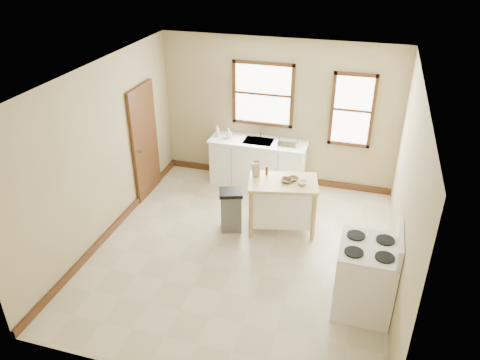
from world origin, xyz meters
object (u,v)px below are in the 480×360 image
Objects in this scene: trash_bin at (231,210)px; soap_bottle_b at (229,134)px; dish_rack at (288,143)px; bowl_c at (302,183)px; bowl_b at (293,179)px; knife_block at (256,170)px; bowl_a at (286,180)px; gas_stove at (366,269)px; soap_bottle_a at (217,131)px; pepper_grinder at (267,170)px; kitchen_island at (282,205)px.

soap_bottle_b is at bearing 89.09° from trash_bin.
dish_rack is 2.21× the size of bowl_c.
knife_block is at bearing -178.47° from bowl_b.
knife_block reaches higher than bowl_a.
gas_stove is (1.60, -2.89, -0.34)m from dish_rack.
soap_bottle_a is at bearing 95.95° from trash_bin.
knife_block is 0.16× the size of gas_stove.
soap_bottle_a is 1.72m from knife_block.
knife_block is at bearing -33.12° from soap_bottle_a.
soap_bottle_a is 2.36m from bowl_c.
soap_bottle_b is 1.95m from bowl_a.
pepper_grinder is 0.89m from trash_bin.
knife_block is at bearing 139.69° from gas_stove.
gas_stove reaches higher than knife_block.
kitchen_island is 0.57m from bowl_c.
soap_bottle_a is at bearing 135.72° from pepper_grinder.
knife_block is 0.53m from bowl_a.
trash_bin is at bearing -159.53° from bowl_b.
bowl_b is at bearing -20.17° from soap_bottle_a.
kitchen_island is 5.50× the size of knife_block.
gas_stove is (2.21, -1.26, 0.26)m from trash_bin.
pepper_grinder is 0.78× the size of bowl_a.
knife_block is 1.19× the size of bowl_b.
kitchen_island is 5.70× the size of bowl_a.
gas_stove is (1.72, -1.67, -0.35)m from pepper_grinder.
dish_rack is 1.32m from knife_block.
bowl_a is at bearing -23.68° from soap_bottle_a.
knife_block is 0.79m from bowl_c.
soap_bottle_b reaches higher than bowl_c.
bowl_a is 0.26m from bowl_c.
soap_bottle_b is 1.96m from bowl_b.
soap_bottle_b is 1.18× the size of bowl_c.
gas_stove reaches higher than soap_bottle_b.
soap_bottle_a reaches higher than trash_bin.
bowl_c is at bearing -1.58° from bowl_a.
dish_rack is 0.50× the size of trash_bin.
pepper_grinder is (0.16, 0.08, -0.03)m from knife_block.
knife_block reaches higher than trash_bin.
knife_block is 0.62m from bowl_b.
knife_block reaches higher than pepper_grinder.
gas_stove reaches higher than trash_bin.
dish_rack is at bearing 100.03° from bowl_a.
pepper_grinder is at bearing -60.96° from soap_bottle_b.
dish_rack is 0.33× the size of kitchen_island.
bowl_c is 0.13× the size of gas_stove.
bowl_c reaches higher than bowl_a.
soap_bottle_b reaches higher than knife_block.
dish_rack is (1.39, -0.03, -0.07)m from soap_bottle_a.
bowl_c reaches higher than trash_bin.
knife_block is (1.11, -1.32, -0.03)m from soap_bottle_a.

